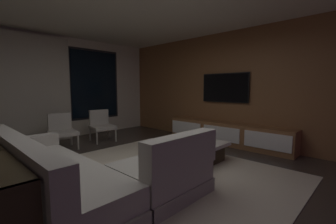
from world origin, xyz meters
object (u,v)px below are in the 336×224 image
at_px(mounted_tv, 225,88).
at_px(accent_chair_near_window, 101,124).
at_px(book_stack_on_coffee_table, 177,138).
at_px(accent_chair_by_curtain, 62,129).
at_px(sectional_couch, 83,176).
at_px(media_console, 227,134).
at_px(coffee_table, 187,151).

bearing_deg(mounted_tv, accent_chair_near_window, 131.27).
xyz_separation_m(book_stack_on_coffee_table, mounted_tv, (1.91, 0.12, 0.93)).
distance_m(book_stack_on_coffee_table, accent_chair_by_curtain, 2.67).
relative_size(sectional_couch, media_console, 0.81).
bearing_deg(media_console, accent_chair_by_curtain, 138.90).
bearing_deg(coffee_table, mounted_tv, 8.82).
distance_m(accent_chair_near_window, accent_chair_by_curtain, 0.99).
distance_m(accent_chair_by_curtain, mounted_tv, 3.92).
bearing_deg(accent_chair_near_window, mounted_tv, -48.73).
xyz_separation_m(book_stack_on_coffee_table, accent_chair_by_curtain, (-1.13, 2.41, 0.02)).
height_order(sectional_couch, mounted_tv, mounted_tv).
height_order(book_stack_on_coffee_table, accent_chair_near_window, accent_chair_near_window).
xyz_separation_m(sectional_couch, book_stack_on_coffee_table, (1.88, 0.17, 0.13)).
height_order(sectional_couch, accent_chair_by_curtain, sectional_couch).
relative_size(sectional_couch, book_stack_on_coffee_table, 8.39).
relative_size(accent_chair_by_curtain, media_console, 0.25).
bearing_deg(accent_chair_near_window, accent_chair_by_curtain, -177.82).
bearing_deg(accent_chair_by_curtain, book_stack_on_coffee_table, -64.82).
xyz_separation_m(accent_chair_by_curtain, media_console, (2.86, -2.50, -0.18)).
distance_m(sectional_couch, media_console, 3.61).
bearing_deg(mounted_tv, book_stack_on_coffee_table, -176.52).
bearing_deg(mounted_tv, accent_chair_by_curtain, 142.94).
height_order(coffee_table, media_console, media_console).
xyz_separation_m(sectional_couch, accent_chair_near_window, (1.74, 2.62, 0.14)).
distance_m(sectional_couch, accent_chair_near_window, 3.14).
relative_size(coffee_table, mounted_tv, 0.94).
bearing_deg(sectional_couch, accent_chair_near_window, 56.45).
xyz_separation_m(coffee_table, book_stack_on_coffee_table, (-0.09, 0.17, 0.23)).
distance_m(sectional_couch, book_stack_on_coffee_table, 1.89).
relative_size(sectional_couch, accent_chair_near_window, 3.21).
bearing_deg(sectional_couch, accent_chair_by_curtain, 73.95).
relative_size(book_stack_on_coffee_table, media_console, 0.10).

